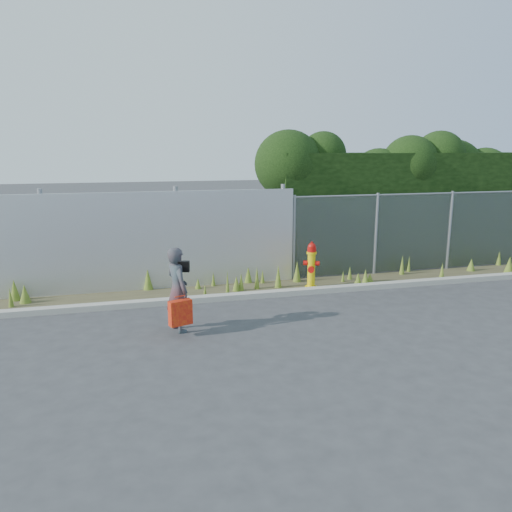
% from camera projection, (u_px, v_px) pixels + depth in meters
% --- Properties ---
extents(ground, '(80.00, 80.00, 0.00)m').
position_uv_depth(ground, '(292.00, 325.00, 8.98)').
color(ground, '#353538').
rests_on(ground, ground).
extents(curb, '(16.00, 0.22, 0.12)m').
position_uv_depth(curb, '(265.00, 294.00, 10.67)').
color(curb, '#9E9A8F').
rests_on(curb, ground).
extents(weed_strip, '(16.00, 1.27, 0.54)m').
position_uv_depth(weed_strip, '(252.00, 283.00, 11.25)').
color(weed_strip, '#453F27').
rests_on(weed_strip, ground).
extents(corrugated_fence, '(8.50, 0.21, 2.30)m').
position_uv_depth(corrugated_fence, '(106.00, 243.00, 10.79)').
color(corrugated_fence, '#B2B4BA').
rests_on(corrugated_fence, ground).
extents(chainlink_fence, '(6.50, 0.07, 2.05)m').
position_uv_depth(chainlink_fence, '(413.00, 232.00, 12.65)').
color(chainlink_fence, gray).
rests_on(chainlink_fence, ground).
extents(hedge, '(7.85, 2.05, 3.58)m').
position_uv_depth(hedge, '(400.00, 192.00, 13.45)').
color(hedge, black).
rests_on(hedge, ground).
extents(fire_hydrant, '(0.36, 0.32, 1.08)m').
position_uv_depth(fire_hydrant, '(311.00, 266.00, 11.21)').
color(fire_hydrant, yellow).
rests_on(fire_hydrant, ground).
extents(woman, '(0.52, 0.63, 1.48)m').
position_uv_depth(woman, '(177.00, 290.00, 8.58)').
color(woman, '#0F5960').
rests_on(woman, ground).
extents(red_tote_bag, '(0.39, 0.14, 0.51)m').
position_uv_depth(red_tote_bag, '(180.00, 313.00, 8.40)').
color(red_tote_bag, '#AB090F').
extents(black_shoulder_bag, '(0.25, 0.10, 0.19)m').
position_uv_depth(black_shoulder_bag, '(182.00, 266.00, 8.71)').
color(black_shoulder_bag, black).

